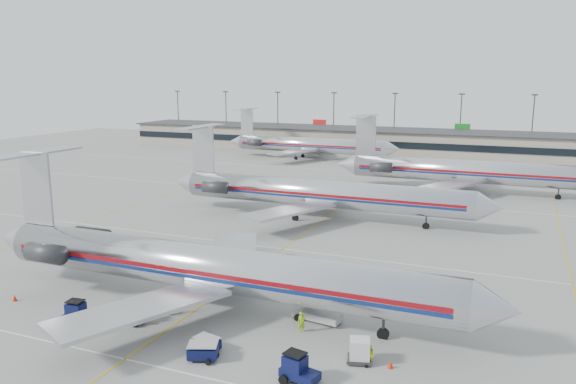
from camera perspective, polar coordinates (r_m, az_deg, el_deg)
The scene contains 19 objects.
ground at distance 56.24m, azimuth -4.62°, elevation -8.57°, with size 260.00×260.00×0.00m, color gray.
apron_markings at distance 64.82m, azimuth -0.58°, elevation -5.79°, with size 160.00×0.15×0.02m, color silver.
terminal at distance 147.80m, azimuth 12.97°, elevation 4.93°, with size 162.00×17.00×6.25m.
light_mast_row at distance 161.13m, azimuth 13.91°, elevation 7.35°, with size 163.60×0.40×15.28m.
jet_foreground at distance 48.30m, azimuth -8.57°, elevation -7.46°, with size 48.34×28.46×12.65m.
jet_second_row at distance 78.17m, azimuth 2.82°, elevation -0.06°, with size 47.75×28.12×12.50m.
jet_third_row at distance 100.31m, azimuth 17.50°, elevation 2.05°, with size 47.22×29.05×12.91m.
jet_back_row at distance 136.47m, azimuth 1.94°, elevation 4.83°, with size 43.81×26.95×11.98m.
tug_left at distance 48.56m, azimuth -20.57°, elevation -11.49°, with size 2.55×1.48×1.97m.
tug_center at distance 47.60m, azimuth -15.85°, elevation -11.75°, with size 2.46×1.78×1.80m.
tug_right at distance 37.73m, azimuth 0.99°, elevation -17.55°, with size 2.73×1.77×2.05m.
cart_inner at distance 42.15m, azimuth -8.24°, elevation -14.99°, with size 2.00×1.58×1.01m.
cart_outer at distance 41.00m, azimuth -8.64°, elevation -15.68°, with size 2.41×2.05×1.16m.
uld_container at distance 40.36m, azimuth 7.29°, elevation -15.70°, with size 1.95×1.76×1.72m.
belt_loader at distance 46.28m, azimuth 3.08°, elevation -12.20°, with size 4.88×2.03×2.52m.
ramp_worker_near at distance 44.39m, azimuth 1.38°, elevation -13.06°, with size 0.59×0.39×1.62m, color #92C012.
ramp_worker_far at distance 40.10m, azimuth 8.30°, elevation -16.07°, with size 0.75×0.59×1.55m, color #C7E915.
cone_right at distance 40.25m, azimuth 10.36°, elevation -16.84°, with size 0.40×0.40×0.55m, color red.
cone_left at distance 55.69m, azimuth -26.02°, elevation -9.64°, with size 0.42×0.42×0.58m, color red.
Camera 1 is at (24.30, -46.93, 19.24)m, focal length 35.00 mm.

